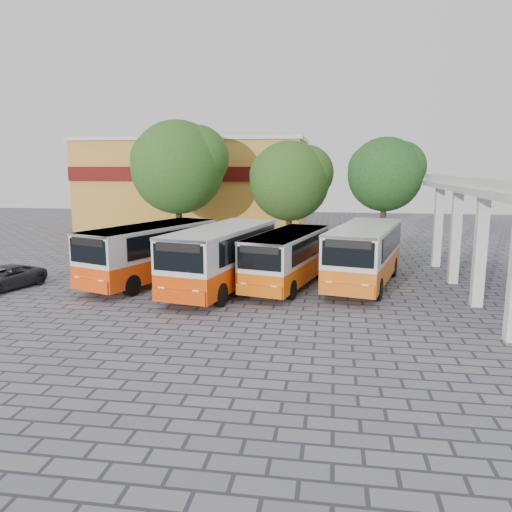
% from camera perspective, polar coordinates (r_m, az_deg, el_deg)
% --- Properties ---
extents(ground, '(90.00, 90.00, 0.00)m').
position_cam_1_polar(ground, '(20.73, 3.62, -6.18)').
color(ground, slate).
rests_on(ground, ground).
extents(shophouse_block, '(20.40, 10.40, 8.30)m').
position_cam_1_polar(shophouse_block, '(47.57, -6.82, 8.13)').
color(shophouse_block, gold).
rests_on(shophouse_block, ground).
extents(bus_far_left, '(5.16, 8.64, 2.91)m').
position_cam_1_polar(bus_far_left, '(25.76, -11.94, 0.71)').
color(bus_far_left, '#F74407').
rests_on(bus_far_left, ground).
extents(bus_centre_left, '(4.22, 8.76, 3.01)m').
position_cam_1_polar(bus_centre_left, '(23.66, -3.89, 0.21)').
color(bus_centre_left, '#E73D00').
rests_on(bus_centre_left, ground).
extents(bus_centre_right, '(3.95, 7.81, 2.67)m').
position_cam_1_polar(bus_centre_right, '(24.41, 3.64, 0.06)').
color(bus_centre_right, '#E25A03').
rests_on(bus_centre_right, ground).
extents(bus_far_right, '(4.33, 8.66, 2.97)m').
position_cam_1_polar(bus_far_right, '(25.17, 12.33, 0.55)').
color(bus_far_right, '#E65F0B').
rests_on(bus_far_right, ground).
extents(tree_left, '(7.25, 6.91, 9.21)m').
position_cam_1_polar(tree_left, '(37.93, -8.82, 10.33)').
color(tree_left, '#332612').
rests_on(tree_left, ground).
extents(tree_middle, '(5.93, 5.64, 7.63)m').
position_cam_1_polar(tree_middle, '(35.81, 3.96, 8.84)').
color(tree_middle, '#432B19').
rests_on(tree_middle, ground).
extents(tree_right, '(4.93, 4.69, 7.68)m').
position_cam_1_polar(tree_right, '(33.08, 14.65, 9.27)').
color(tree_right, '#44311E').
rests_on(tree_right, ground).
extents(parked_car, '(2.88, 4.32, 1.10)m').
position_cam_1_polar(parked_car, '(26.91, -26.87, -2.24)').
color(parked_car, '#282A32').
rests_on(parked_car, ground).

